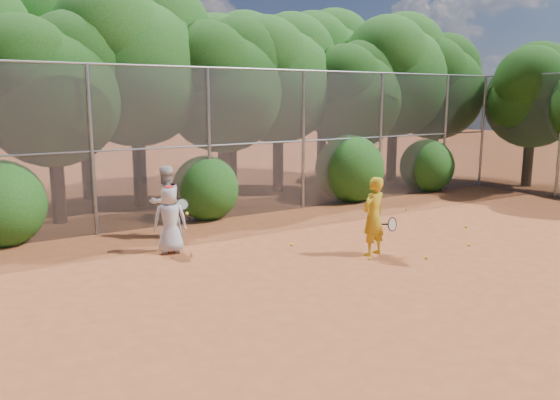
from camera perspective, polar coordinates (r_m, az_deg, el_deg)
ground at (r=10.53m, az=12.03°, el=-7.50°), size 80.00×80.00×0.00m
fence_back at (r=14.89m, az=-4.32°, el=6.06°), size 20.05×0.09×4.03m
tree_2 at (r=15.19m, az=-22.73°, el=11.15°), size 3.99×3.47×5.47m
tree_3 at (r=16.81m, az=-14.82°, el=14.26°), size 4.89×4.26×6.70m
tree_4 at (r=17.15m, az=-5.94°, el=12.34°), size 4.19×3.64×5.73m
tree_5 at (r=19.08m, az=-0.12°, el=13.09°), size 4.51×3.92×6.17m
tree_6 at (r=19.71m, az=7.75°, el=11.23°), size 3.86×3.36×5.29m
tree_7 at (r=21.86m, az=11.96°, el=13.16°), size 4.77×4.14×6.53m
tree_8 at (r=23.06m, az=16.10°, el=11.68°), size 4.25×3.70×5.82m
tree_10 at (r=18.68m, az=-19.96°, el=14.30°), size 5.15×4.48×7.06m
tree_11 at (r=19.98m, az=-5.12°, el=13.27°), size 4.64×4.03×6.35m
tree_12 at (r=22.90m, az=4.54°, el=13.81°), size 5.02×4.37×6.88m
tree_13 at (r=22.13m, az=24.98°, el=10.27°), size 3.86×3.36×5.29m
bush_1 at (r=14.91m, az=-7.79°, el=1.53°), size 1.80×1.80×1.80m
bush_2 at (r=17.51m, az=7.28°, el=3.56°), size 2.20×2.20×2.20m
bush_3 at (r=19.92m, az=15.10°, el=3.69°), size 1.90×1.90×1.90m
player_yellow at (r=11.43m, az=9.74°, el=-1.70°), size 0.84×0.51×1.65m
player_teen at (r=11.70m, az=-11.42°, el=-1.98°), size 0.80×0.63×1.45m
player_white at (r=13.03m, az=-11.87°, el=-0.18°), size 0.95×0.81×1.68m
ball_0 at (r=11.54m, az=15.03°, el=-5.84°), size 0.07×0.07×0.07m
ball_1 at (r=13.46m, az=9.31°, el=-3.27°), size 0.07×0.07×0.07m
ball_2 at (r=12.81m, az=19.14°, el=-4.43°), size 0.07×0.07×0.07m
ball_3 at (r=14.54m, az=18.86°, el=-2.66°), size 0.07×0.07×0.07m
ball_4 at (r=11.25m, az=9.35°, el=-6.04°), size 0.07×0.07×0.07m
ball_5 at (r=16.34m, az=13.05°, el=-0.93°), size 0.07×0.07×0.07m
ball_6 at (r=12.12m, az=1.23°, el=-4.67°), size 0.07×0.07×0.07m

